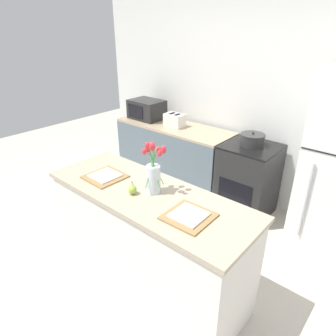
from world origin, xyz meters
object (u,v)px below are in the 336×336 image
object	(u,v)px
plate_setting_left	(105,176)
plate_setting_right	(189,216)
microwave	(147,109)
pear_figurine	(132,189)
cooking_pot	(252,140)
toaster	(175,120)
stove_range	(247,180)
flower_vase	(153,174)

from	to	relation	value
plate_setting_left	plate_setting_right	xyz separation A→B (m)	(0.90, 0.00, 0.00)
plate_setting_right	microwave	bearing A→B (deg)	140.75
plate_setting_left	pear_figurine	bearing A→B (deg)	-5.56
cooking_pot	plate_setting_left	bearing A→B (deg)	-108.19
cooking_pot	pear_figurine	bearing A→B (deg)	-95.36
pear_figurine	cooking_pot	bearing A→B (deg)	84.64
plate_setting_right	toaster	size ratio (longest dim) A/B	1.13
toaster	cooking_pot	world-z (taller)	toaster
microwave	stove_range	bearing A→B (deg)	0.02
stove_range	plate_setting_right	world-z (taller)	plate_setting_right
plate_setting_right	cooking_pot	bearing A→B (deg)	102.19
pear_figurine	plate_setting_left	distance (m)	0.39
stove_range	flower_vase	xyz separation A→B (m)	(-0.06, -1.56, 0.66)
plate_setting_left	toaster	size ratio (longest dim) A/B	1.13
microwave	flower_vase	bearing A→B (deg)	-44.11
plate_setting_left	cooking_pot	bearing A→B (deg)	71.81
plate_setting_right	cooking_pot	world-z (taller)	cooking_pot
flower_vase	toaster	bearing A→B (deg)	124.70
flower_vase	pear_figurine	xyz separation A→B (m)	(-0.10, -0.13, -0.12)
stove_range	cooking_pot	bearing A→B (deg)	147.31
flower_vase	plate_setting_left	bearing A→B (deg)	-169.09
plate_setting_left	toaster	xyz separation A→B (m)	(-0.58, 1.63, 0.02)
plate_setting_left	microwave	world-z (taller)	microwave
pear_figurine	microwave	xyz separation A→B (m)	(-1.51, 1.69, 0.03)
toaster	stove_range	bearing A→B (deg)	1.25
stove_range	pear_figurine	bearing A→B (deg)	-95.59
stove_range	plate_setting_right	xyz separation A→B (m)	(0.35, -1.66, 0.51)
flower_vase	cooking_pot	world-z (taller)	flower_vase
flower_vase	plate_setting_right	world-z (taller)	flower_vase
stove_range	toaster	xyz separation A→B (m)	(-1.13, -0.02, 0.53)
plate_setting_right	cooking_pot	xyz separation A→B (m)	(-0.36, 1.66, 0.00)
plate_setting_right	cooking_pot	distance (m)	1.70
flower_vase	stove_range	bearing A→B (deg)	87.67
cooking_pot	flower_vase	bearing A→B (deg)	-92.09
pear_figurine	plate_setting_left	world-z (taller)	pear_figurine
flower_vase	pear_figurine	distance (m)	0.20
microwave	cooking_pot	bearing A→B (deg)	0.17
flower_vase	pear_figurine	bearing A→B (deg)	-127.79
toaster	microwave	distance (m)	0.55
plate_setting_left	plate_setting_right	bearing A→B (deg)	0.00
stove_range	microwave	world-z (taller)	microwave
stove_range	toaster	world-z (taller)	toaster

